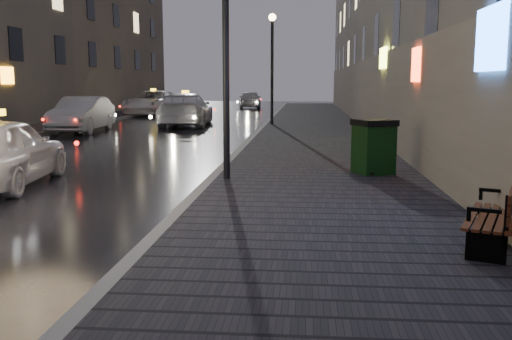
{
  "coord_description": "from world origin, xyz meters",
  "views": [
    {
      "loc": [
        3.53,
        -5.94,
        2.2
      ],
      "look_at": [
        2.77,
        2.73,
        0.85
      ],
      "focal_mm": 40.0,
      "sensor_mm": 36.0,
      "label": 1
    }
  ],
  "objects": [
    {
      "name": "lamp_far",
      "position": [
        1.85,
        22.0,
        3.49
      ],
      "size": [
        0.36,
        0.36,
        5.28
      ],
      "color": "black",
      "rests_on": "sidewalk"
    },
    {
      "name": "car_left_mid",
      "position": [
        -6.37,
        18.58,
        0.78
      ],
      "size": [
        1.88,
        4.8,
        1.56
      ],
      "primitive_type": "imported",
      "rotation": [
        0.0,
        0.0,
        0.05
      ],
      "color": "#A1A0A8",
      "rests_on": "ground"
    },
    {
      "name": "curb_far",
      "position": [
        -7.4,
        21.0,
        0.07
      ],
      "size": [
        0.2,
        58.0,
        0.15
      ],
      "primitive_type": "cube",
      "color": "slate",
      "rests_on": "ground"
    },
    {
      "name": "bench",
      "position": [
        5.91,
        1.17,
        0.56
      ],
      "size": [
        1.11,
        1.69,
        0.82
      ],
      "rotation": [
        0.0,
        0.0,
        -0.38
      ],
      "color": "black",
      "rests_on": "sidewalk"
    },
    {
      "name": "car_far",
      "position": [
        -1.17,
        41.68,
        0.74
      ],
      "size": [
        2.21,
        4.53,
        1.49
      ],
      "primitive_type": "imported",
      "rotation": [
        0.0,
        0.0,
        3.25
      ],
      "color": "#9B9CA3",
      "rests_on": "ground"
    },
    {
      "name": "trash_bin",
      "position": [
        5.05,
        7.0,
        0.77
      ],
      "size": [
        1.05,
        1.05,
        1.22
      ],
      "rotation": [
        0.0,
        0.0,
        0.41
      ],
      "color": "black",
      "rests_on": "sidewalk"
    },
    {
      "name": "curb",
      "position": [
        1.5,
        21.0,
        0.07
      ],
      "size": [
        0.2,
        58.0,
        0.15
      ],
      "primitive_type": "cube",
      "color": "slate",
      "rests_on": "ground"
    },
    {
      "name": "sidewalk_far",
      "position": [
        -8.7,
        21.0,
        0.07
      ],
      "size": [
        2.4,
        58.0,
        0.15
      ],
      "primitive_type": "cube",
      "color": "black",
      "rests_on": "ground"
    },
    {
      "name": "lamp_near",
      "position": [
        1.85,
        6.0,
        3.49
      ],
      "size": [
        0.36,
        0.36,
        5.28
      ],
      "color": "black",
      "rests_on": "sidewalk"
    },
    {
      "name": "taxi_far",
      "position": [
        -6.67,
        31.66,
        0.82
      ],
      "size": [
        3.42,
        6.16,
        1.63
      ],
      "primitive_type": "imported",
      "rotation": [
        0.0,
        0.0,
        -0.13
      ],
      "color": "silver",
      "rests_on": "ground"
    },
    {
      "name": "building_far_c",
      "position": [
        -13.5,
        39.0,
        5.5
      ],
      "size": [
        6.0,
        22.0,
        11.0
      ],
      "primitive_type": "cube",
      "color": "#6B6051",
      "rests_on": "ground"
    },
    {
      "name": "taxi_mid",
      "position": [
        -2.51,
        22.39,
        0.82
      ],
      "size": [
        2.67,
        5.8,
        1.64
      ],
      "primitive_type": "imported",
      "rotation": [
        0.0,
        0.0,
        3.21
      ],
      "color": "silver",
      "rests_on": "ground"
    },
    {
      "name": "sidewalk",
      "position": [
        3.9,
        21.0,
        0.07
      ],
      "size": [
        4.6,
        58.0,
        0.15
      ],
      "primitive_type": "cube",
      "color": "black",
      "rests_on": "ground"
    }
  ]
}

